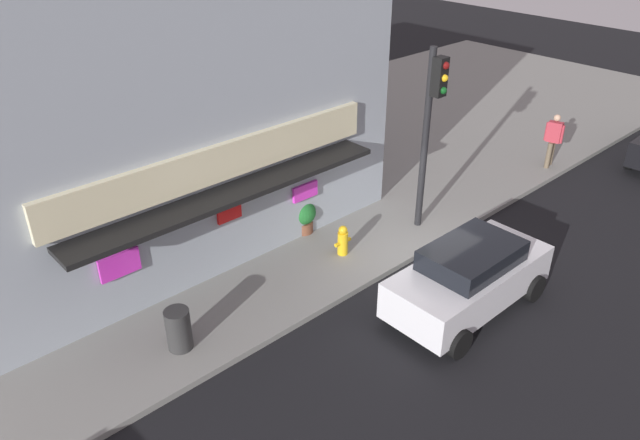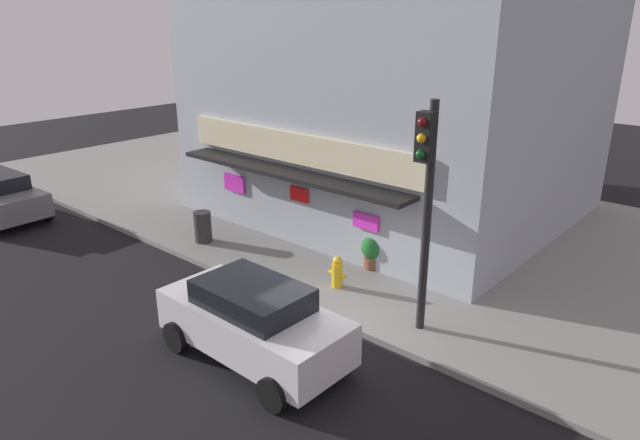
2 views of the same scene
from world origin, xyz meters
name	(u,v)px [view 2 (image 2 of 2)]	position (x,y,z in m)	size (l,w,h in m)	color
ground_plane	(336,327)	(0.00, 0.00, 0.00)	(61.15, 61.15, 0.00)	black
sidewalk	(473,241)	(0.00, 6.42, 0.07)	(40.77, 12.84, 0.14)	gray
corner_building	(397,103)	(-3.59, 7.45, 3.72)	(10.90, 10.53, 7.16)	#9EA8B2
traffic_light	(426,189)	(1.52, 0.87, 3.25)	(0.32, 0.58, 4.84)	black
fire_hydrant	(337,272)	(-1.05, 1.30, 0.53)	(0.51, 0.27, 0.80)	gold
trash_can	(203,227)	(-5.92, 1.02, 0.60)	(0.51, 0.51, 0.91)	#2D2D2D
potted_plant_by_doorway	(374,250)	(-1.05, 2.80, 0.64)	(0.68, 0.68, 0.93)	brown
potted_plant_by_window	(293,226)	(-4.08, 2.91, 0.55)	(0.53, 0.53, 0.80)	brown
parked_car_white	(253,321)	(-0.44, -2.01, 0.85)	(4.02, 1.95, 1.63)	silver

